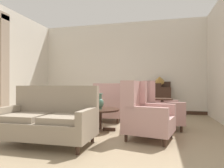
% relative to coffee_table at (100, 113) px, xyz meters
% --- Properties ---
extents(ground, '(9.14, 9.14, 0.00)m').
position_rel_coffee_table_xyz_m(ground, '(-0.14, -0.19, -0.39)').
color(ground, '#9E896B').
extents(wall_back, '(6.28, 0.08, 3.36)m').
position_rel_coffee_table_xyz_m(wall_back, '(-0.14, 3.07, 1.28)').
color(wall_back, silver).
rests_on(wall_back, ground).
extents(wall_left, '(0.08, 4.57, 3.36)m').
position_rel_coffee_table_xyz_m(wall_left, '(-3.20, 0.78, 1.28)').
color(wall_left, silver).
rests_on(wall_left, ground).
extents(baseboard_back, '(6.12, 0.03, 0.12)m').
position_rel_coffee_table_xyz_m(baseboard_back, '(-0.14, 3.02, -0.33)').
color(baseboard_back, '#382319').
rests_on(baseboard_back, ground).
extents(coffee_table, '(0.88, 0.88, 0.48)m').
position_rel_coffee_table_xyz_m(coffee_table, '(0.00, 0.00, 0.00)').
color(coffee_table, '#382319').
rests_on(coffee_table, ground).
extents(porcelain_vase, '(0.16, 0.16, 0.35)m').
position_rel_coffee_table_xyz_m(porcelain_vase, '(0.02, -0.02, 0.24)').
color(porcelain_vase, '#4C7A66').
rests_on(porcelain_vase, coffee_table).
extents(settee, '(1.64, 0.81, 1.00)m').
position_rel_coffee_table_xyz_m(settee, '(-0.57, -1.18, 0.01)').
color(settee, gray).
rests_on(settee, ground).
extents(armchair_back_corner, '(0.77, 0.93, 1.06)m').
position_rel_coffee_table_xyz_m(armchair_back_corner, '(-0.06, 1.09, 0.05)').
color(armchair_back_corner, tan).
rests_on(armchair_back_corner, ground).
extents(armchair_near_sideboard, '(0.99, 0.95, 1.10)m').
position_rel_coffee_table_xyz_m(armchair_near_sideboard, '(1.03, -0.49, 0.06)').
color(armchair_near_sideboard, tan).
rests_on(armchair_near_sideboard, ground).
extents(armchair_foreground_right, '(1.01, 0.86, 1.11)m').
position_rel_coffee_table_xyz_m(armchair_foreground_right, '(1.26, 0.46, 0.06)').
color(armchair_foreground_right, tan).
rests_on(armchair_foreground_right, ground).
extents(side_table, '(0.47, 0.47, 0.71)m').
position_rel_coffee_table_xyz_m(side_table, '(1.36, 0.39, 0.03)').
color(side_table, '#382319').
rests_on(side_table, ground).
extents(sideboard, '(0.86, 0.37, 1.14)m').
position_rel_coffee_table_xyz_m(sideboard, '(1.24, 2.77, 0.14)').
color(sideboard, '#382319').
rests_on(sideboard, ground).
extents(gramophone, '(0.34, 0.41, 0.49)m').
position_rel_coffee_table_xyz_m(gramophone, '(1.29, 2.69, 0.78)').
color(gramophone, '#382319').
rests_on(gramophone, sideboard).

